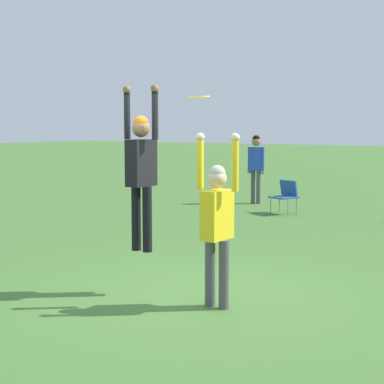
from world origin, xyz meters
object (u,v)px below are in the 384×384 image
frisbee (199,97)px  person_spectator_near (256,162)px  person_defending (217,217)px  person_jumping (141,164)px  camping_chair_0 (286,194)px

frisbee → person_spectator_near: bearing=115.2°
person_defending → frisbee: (-0.34, 0.12, 1.38)m
person_jumping → person_defending: (1.13, -0.01, -0.56)m
frisbee → camping_chair_0: bearing=109.1°
person_defending → frisbee: bearing=-108.8°
frisbee → person_spectator_near: size_ratio=0.14×
person_jumping → frisbee: person_jumping is taller
person_jumping → person_spectator_near: bearing=21.1°
person_spectator_near → person_jumping: bearing=-93.0°
person_jumping → person_spectator_near: size_ratio=1.11×
person_jumping → camping_chair_0: bearing=13.8°
person_defending → camping_chair_0: (-2.97, 7.72, -0.60)m
camping_chair_0 → person_jumping: bearing=123.5°
frisbee → person_spectator_near: frisbee is taller
person_defending → person_spectator_near: bearing=-153.0°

